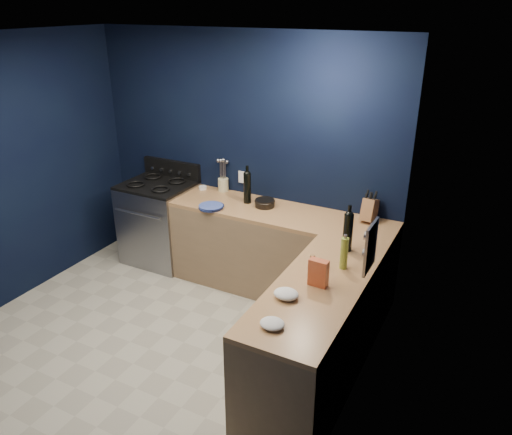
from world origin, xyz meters
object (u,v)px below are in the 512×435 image
Objects in this scene: gas_range at (160,223)px; plate_stack at (211,207)px; knife_block at (370,210)px; crouton_bag at (318,273)px; utensil_crock at (223,185)px.

gas_range is 3.71× the size of plate_stack.
knife_block reaches higher than crouton_bag.
knife_block is (1.51, 0.45, 0.09)m from plate_stack.
gas_range is 6.40× the size of utensil_crock.
gas_range is 4.36× the size of crouton_bag.
gas_range is 0.99m from plate_stack.
crouton_bag is at bearing -40.09° from utensil_crock.
plate_stack is at bearing -73.51° from utensil_crock.
plate_stack is 1.75m from crouton_bag.
crouton_bag reaches higher than gas_range.
plate_stack is 1.58m from knife_block.
plate_stack is at bearing -159.80° from knife_block.
knife_block reaches higher than plate_stack.
utensil_crock is at bearing 20.75° from gas_range.
crouton_bag is (1.65, -1.39, 0.03)m from utensil_crock.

